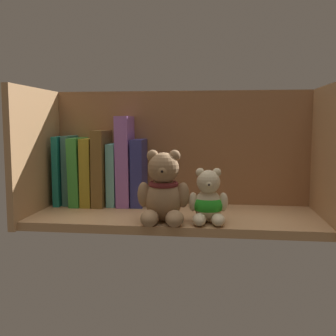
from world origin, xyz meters
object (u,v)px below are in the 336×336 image
Objects in this scene: book_1 at (72,170)px; book_4 at (104,167)px; book_0 at (64,170)px; book_3 at (92,171)px; book_6 at (126,161)px; book_5 at (115,174)px; teddy_bear_larger at (163,192)px; book_2 at (81,171)px; book_7 at (140,172)px; teddy_bear_smaller at (208,201)px.

book_1 is 9.32cm from book_4.
book_0 is 8.18cm from book_3.
book_5 is at bearing 180.00° from book_6.
book_3 is 29.29cm from teddy_bear_larger.
book_6 reaches higher than book_3.
book_2 is 6.61cm from book_4.
book_4 is 10.18cm from book_7.
book_6 is 29.85cm from teddy_bear_smaller.
book_3 is at bearing -180.00° from book_7.
book_4 is 34.63cm from teddy_bear_smaller.
book_5 is 1.03× the size of teddy_bear_larger.
book_7 is (19.40, 0.00, -0.45)cm from book_1.
teddy_bear_larger reaches higher than teddy_bear_smaller.
teddy_bear_smaller is (29.29, -17.69, -5.36)cm from book_4.
book_6 is 4.85cm from book_7.
teddy_bear_larger is (19.17, -18.64, -3.21)cm from book_4.
teddy_bear_larger is 10.39cm from teddy_bear_smaller.
book_0 is 0.78× the size of book_6.
book_7 is 1.46× the size of teddy_bear_smaller.
book_5 is 1.36× the size of teddy_bear_smaller.
book_4 is at bearing 0.00° from book_2.
book_5 is at bearing -0.00° from book_4.
book_3 is 6.43cm from book_5.
book_7 is (3.75, 0.00, -3.07)cm from book_6.
book_6 is at bearing 0.00° from book_3.
book_7 is at bearing 0.00° from book_1.
book_5 is (3.06, -0.00, -1.80)cm from book_4.
teddy_bear_larger is at bearing -64.09° from book_7.
book_1 reaches higher than book_5.
book_0 is at bearing -180.00° from book_6.
teddy_bear_smaller is at bearing 5.34° from teddy_bear_larger.
teddy_bear_larger is at bearing -174.66° from teddy_bear_smaller.
book_2 is at bearing 144.05° from teddy_bear_larger.
book_0 reaches higher than book_5.
book_0 is at bearing -180.00° from book_4.
book_4 reaches higher than book_0.
book_3 is at bearing -180.00° from book_4.
book_4 is at bearing 148.86° from teddy_bear_smaller.
book_1 is at bearing 0.00° from book_0.
book_0 is 1.04× the size of book_7.
book_2 is 9.62cm from book_5.
book_5 is at bearing 130.84° from teddy_bear_larger.
book_6 is at bearing 0.00° from book_0.
book_0 is 11.53cm from book_4.
book_4 reaches higher than teddy_bear_larger.
book_7 is at bearing -0.00° from book_2.
book_4 reaches higher than book_2.
teddy_bear_smaller is (40.79, -17.69, -4.54)cm from book_0.
book_3 is (5.96, -0.00, -0.34)cm from book_1.
book_1 reaches higher than book_0.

